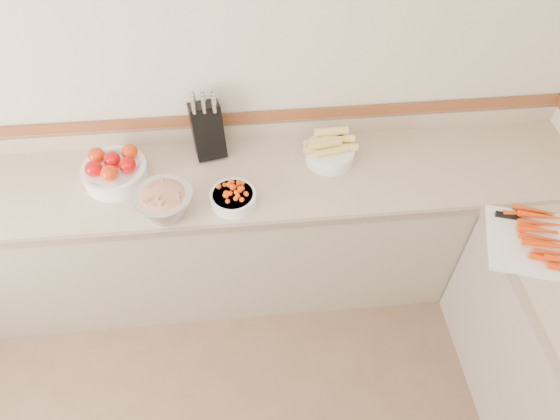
{
  "coord_description": "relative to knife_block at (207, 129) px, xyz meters",
  "views": [
    {
      "loc": [
        0.21,
        -0.17,
        2.75
      ],
      "look_at": [
        0.35,
        1.35,
        1.0
      ],
      "focal_mm": 32.0,
      "sensor_mm": 36.0,
      "label": 1
    }
  ],
  "objects": [
    {
      "name": "back_wall",
      "position": [
        -0.02,
        0.1,
        0.24
      ],
      "size": [
        4.0,
        0.0,
        4.0
      ],
      "primitive_type": "plane",
      "rotation": [
        1.57,
        0.0,
        0.0
      ],
      "color": "beige",
      "rests_on": "ground_plane"
    },
    {
      "name": "counter_back",
      "position": [
        -0.02,
        -0.22,
        -0.6
      ],
      "size": [
        4.0,
        0.65,
        1.08
      ],
      "color": "#C2A88D",
      "rests_on": "ground_plane"
    },
    {
      "name": "knife_block",
      "position": [
        0.0,
        0.0,
        0.0
      ],
      "size": [
        0.19,
        0.22,
        0.38
      ],
      "color": "black",
      "rests_on": "counter_back"
    },
    {
      "name": "tomato_bowl",
      "position": [
        -0.48,
        -0.17,
        -0.09
      ],
      "size": [
        0.33,
        0.33,
        0.16
      ],
      "color": "white",
      "rests_on": "counter_back"
    },
    {
      "name": "cherry_tomato_bowl",
      "position": [
        0.11,
        -0.39,
        -0.11
      ],
      "size": [
        0.23,
        0.23,
        0.13
      ],
      "color": "white",
      "rests_on": "counter_back"
    },
    {
      "name": "corn_bowl",
      "position": [
        0.64,
        -0.13,
        -0.09
      ],
      "size": [
        0.29,
        0.27,
        0.19
      ],
      "color": "white",
      "rests_on": "counter_back"
    },
    {
      "name": "rhubarb_bowl",
      "position": [
        -0.21,
        -0.43,
        -0.07
      ],
      "size": [
        0.29,
        0.29,
        0.16
      ],
      "color": "#B2B2BA",
      "rests_on": "counter_back"
    },
    {
      "name": "cutting_board",
      "position": [
        1.53,
        -0.79,
        -0.13
      ],
      "size": [
        0.59,
        0.52,
        0.07
      ],
      "color": "white",
      "rests_on": "counter_right"
    }
  ]
}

